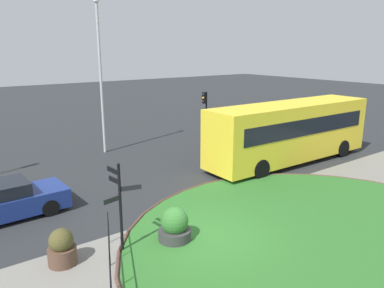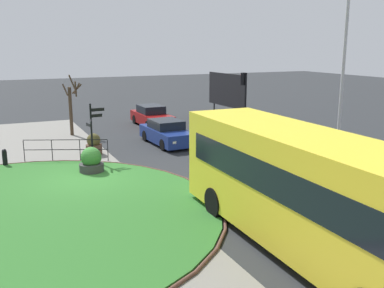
# 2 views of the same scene
# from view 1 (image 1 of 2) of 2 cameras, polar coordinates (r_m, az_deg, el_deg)

# --- Properties ---
(ground) EXTENTS (120.00, 120.00, 0.00)m
(ground) POSITION_cam_1_polar(r_m,az_deg,el_deg) (12.95, 2.31, -14.25)
(ground) COLOR #282B2D
(sidewalk_paving) EXTENTS (32.00, 8.12, 0.02)m
(sidewalk_paving) POSITION_cam_1_polar(r_m,az_deg,el_deg) (11.71, 8.54, -17.74)
(sidewalk_paving) COLOR gray
(sidewalk_paving) RESTS_ON ground
(grass_island) EXTENTS (13.94, 13.94, 0.10)m
(grass_island) POSITION_cam_1_polar(r_m,az_deg,el_deg) (13.28, 21.83, -14.35)
(grass_island) COLOR #2D6B28
(grass_island) RESTS_ON ground
(grass_kerb_ring) EXTENTS (14.25, 14.25, 0.11)m
(grass_kerb_ring) POSITION_cam_1_polar(r_m,az_deg,el_deg) (13.28, 21.83, -14.33)
(grass_kerb_ring) COLOR brown
(grass_kerb_ring) RESTS_ON ground
(signpost_directional) EXTENTS (1.23, 0.86, 2.93)m
(signpost_directional) POSITION_cam_1_polar(r_m,az_deg,el_deg) (11.66, -10.97, -8.42)
(signpost_directional) COLOR black
(signpost_directional) RESTS_ON ground
(railing_grass_edge) EXTENTS (1.63, 3.79, 1.11)m
(railing_grass_edge) POSITION_cam_1_polar(r_m,az_deg,el_deg) (10.85, -12.44, -16.37)
(railing_grass_edge) COLOR black
(railing_grass_edge) RESTS_ON ground
(bus_yellow) EXTENTS (10.61, 2.66, 3.31)m
(bus_yellow) POSITION_cam_1_polar(r_m,az_deg,el_deg) (21.36, 14.74, 1.93)
(bus_yellow) COLOR yellow
(bus_yellow) RESTS_ON ground
(car_far_lane) EXTENTS (4.43, 1.98, 1.40)m
(car_far_lane) POSITION_cam_1_polar(r_m,az_deg,el_deg) (15.75, -26.66, -7.85)
(car_far_lane) COLOR navy
(car_far_lane) RESTS_ON ground
(traffic_light_far) EXTENTS (0.48, 0.32, 3.27)m
(traffic_light_far) POSITION_cam_1_polar(r_m,az_deg,el_deg) (26.18, 2.00, 6.04)
(traffic_light_far) COLOR black
(traffic_light_far) RESTS_ON ground
(lamppost_tall) EXTENTS (0.32, 0.32, 8.95)m
(lamppost_tall) POSITION_cam_1_polar(r_m,az_deg,el_deg) (22.89, -13.76, 10.39)
(lamppost_tall) COLOR #B7B7BC
(lamppost_tall) RESTS_ON ground
(planter_near_signpost) EXTENTS (0.83, 0.83, 1.13)m
(planter_near_signpost) POSITION_cam_1_polar(r_m,az_deg,el_deg) (12.00, -19.22, -14.79)
(planter_near_signpost) COLOR brown
(planter_near_signpost) RESTS_ON ground
(planter_kerbside) EXTENTS (1.08, 1.08, 1.21)m
(planter_kerbside) POSITION_cam_1_polar(r_m,az_deg,el_deg) (12.53, -2.68, -12.52)
(planter_kerbside) COLOR #383838
(planter_kerbside) RESTS_ON ground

